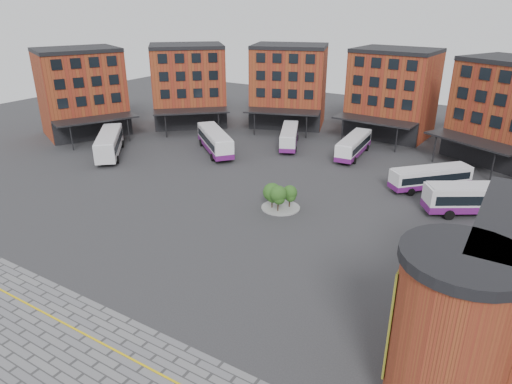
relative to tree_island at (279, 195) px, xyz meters
The scene contains 10 objects.
ground 11.85m from the tree_island, 99.65° to the right, with size 160.00×160.00×0.00m, color #28282B.
yellow_line 25.61m from the tree_island, 89.92° to the right, with size 26.00×0.15×0.02m, color gold.
main_building 28.07m from the tree_island, 104.16° to the left, with size 94.14×42.48×14.60m.
tree_island is the anchor object (origin of this frame).
bus_a 31.52m from the tree_island, behind, with size 10.35×11.14×3.51m.
bus_b 22.90m from the tree_island, 144.48° to the left, with size 11.21×10.03×3.46m.
bus_c 24.44m from the tree_island, 114.98° to the left, with size 6.66×10.73×3.01m.
bus_d 22.80m from the tree_island, 89.20° to the left, with size 3.35×11.10×3.08m.
bus_e 20.05m from the tree_island, 48.92° to the left, with size 8.88×9.23×2.93m.
bus_f 22.21m from the tree_island, 28.61° to the left, with size 11.87×8.93×3.45m.
Camera 1 is at (24.32, -29.65, 21.87)m, focal length 32.00 mm.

